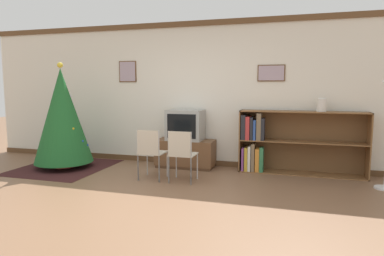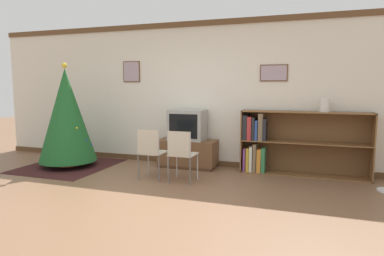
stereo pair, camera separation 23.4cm
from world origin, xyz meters
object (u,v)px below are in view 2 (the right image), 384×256
Objects in this scene: television at (187,125)px; bookshelf at (281,143)px; folding_chair_left at (151,151)px; vase at (325,105)px; tv_console at (188,153)px; folding_chair_right at (181,153)px; christmas_tree at (67,115)px.

bookshelf reaches higher than television.
vase reaches higher than folding_chair_left.
tv_console is at bearing 90.00° from television.
vase is at bearing 27.43° from folding_chair_right.
television is at bearing -178.23° from vase.
christmas_tree is at bearing -162.67° from television.
christmas_tree is 3.92m from bookshelf.
bookshelf is 0.95m from vase.
television is 1.09m from folding_chair_left.
folding_chair_right is (2.41, -0.34, -0.49)m from christmas_tree.
christmas_tree is at bearing -162.61° from tv_console.
tv_console is 1.66× the size of television.
vase is (0.68, -0.01, 0.66)m from bookshelf.
bookshelf is (1.93, 1.09, 0.06)m from folding_chair_left.
vase reaches higher than television.
tv_console is 1.07m from folding_chair_right.
tv_console is at bearing -178.30° from vase.
christmas_tree reaches higher than folding_chair_left.
vase is at bearing 9.38° from christmas_tree.
folding_chair_right is 2.46m from vase.
television reaches higher than tv_console.
bookshelf reaches higher than tv_console.
folding_chair_left is 3.67× the size of vase.
vase is (2.35, 0.07, 0.94)m from tv_console.
folding_chair_left is 1.00× the size of folding_chair_right.
folding_chair_left and folding_chair_right have the same top height.
tv_console is at bearing 17.39° from christmas_tree.
bookshelf reaches higher than folding_chair_right.
folding_chair_right is at bearing -8.07° from christmas_tree.
tv_console is 4.82× the size of vase.
folding_chair_left is (-0.26, -1.01, 0.21)m from tv_console.
bookshelf is (1.67, 0.08, 0.27)m from tv_console.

